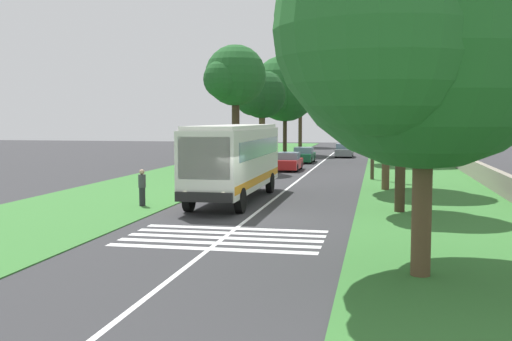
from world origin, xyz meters
The scene contains 20 objects.
ground centered at (0.00, 0.00, 0.00)m, with size 160.00×160.00×0.00m, color #333335.
grass_verge_left centered at (15.00, 8.20, 0.02)m, with size 120.00×8.00×0.04m, color #387533.
grass_verge_right centered at (15.00, -8.20, 0.02)m, with size 120.00×8.00×0.04m, color #387533.
centre_line centered at (15.00, 0.00, 0.00)m, with size 110.00×0.16×0.01m, color silver.
coach_bus centered at (4.90, 1.80, 2.15)m, with size 11.16×2.62×3.73m.
zebra_crossing centered at (-4.48, 0.00, 0.00)m, with size 4.05×6.80×0.01m.
trailing_car_0 centered at (22.96, 1.72, 0.67)m, with size 4.30×1.78×1.43m.
trailing_car_1 centered at (31.77, 1.58, 0.67)m, with size 4.30×1.78×1.43m.
trailing_car_2 centered at (40.67, -1.65, 0.67)m, with size 4.30×1.78×1.43m.
roadside_tree_left_0 centered at (62.50, 5.85, 7.84)m, with size 6.88×5.90×10.92m.
roadside_tree_left_1 centered at (43.02, 5.25, 7.15)m, with size 8.97×7.28×10.97m.
roadside_tree_left_2 centered at (21.10, 5.64, 7.13)m, with size 5.52×4.61×9.57m.
roadside_tree_left_3 centered at (32.06, 5.72, 6.11)m, with size 5.58×4.51×8.46m.
roadside_tree_right_0 centered at (2.58, -5.98, 5.37)m, with size 5.23×4.57×7.74m.
roadside_tree_right_1 centered at (32.27, -5.53, 7.78)m, with size 8.53×7.07×11.48m.
roadside_tree_right_2 centered at (-8.40, -6.03, 6.36)m, with size 8.98×7.58×10.31m.
roadside_tree_right_3 centered at (11.08, -5.44, 7.01)m, with size 7.11×5.83×10.07m.
utility_pole centered at (16.63, -4.77, 4.21)m, with size 0.24×1.40×8.05m.
roadside_wall centered at (20.00, -11.60, 0.62)m, with size 70.00×0.40×1.17m, color gray.
pedestrian centered at (1.98, 5.51, 0.91)m, with size 0.34×0.34×1.69m.
Camera 1 is at (-24.44, -5.08, 4.05)m, focal length 43.01 mm.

